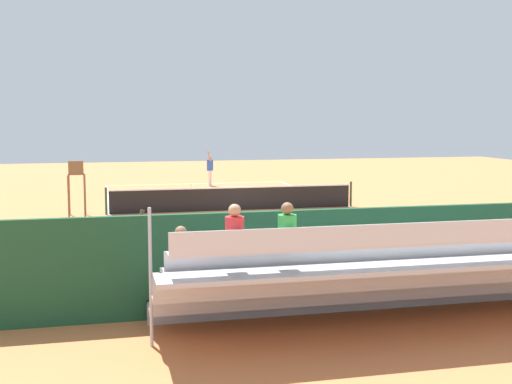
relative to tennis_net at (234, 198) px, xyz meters
The scene contains 13 objects.
ground_plane 0.50m from the tennis_net, ahead, with size 60.00×60.00×0.00m, color #D17542.
court_line_markings 0.50m from the tennis_net, 90.00° to the right, with size 10.10×22.20×0.01m.
tennis_net is the anchor object (origin of this frame).
backdrop_wall 14.01m from the tennis_net, 90.00° to the left, with size 18.00×0.16×2.00m, color #1E4C2D.
bleacher_stand 15.39m from the tennis_net, 89.55° to the left, with size 9.06×2.40×2.48m.
umpire_chair 6.25m from the tennis_net, ahead, with size 0.67×0.67×2.14m.
courtside_bench 13.58m from the tennis_net, 102.20° to the left, with size 1.80×0.40×0.93m.
equipment_bag 13.43m from the tennis_net, 93.74° to the left, with size 0.90×0.36×0.36m, color #B22D2D.
tennis_player 9.70m from the tennis_net, 93.52° to the right, with size 0.46×0.56×1.93m.
tennis_racket 9.95m from the tennis_net, 88.27° to the right, with size 0.39×0.59×0.03m.
tennis_ball_near 6.64m from the tennis_net, 98.31° to the right, with size 0.07×0.07×0.07m, color #CCDB33.
tennis_ball_far 7.88m from the tennis_net, 90.69° to the right, with size 0.07×0.07×0.07m, color #CCDB33.
line_judge 13.63m from the tennis_net, 70.89° to the left, with size 0.44×0.56×1.93m.
Camera 1 is at (5.25, 26.36, 3.84)m, focal length 46.43 mm.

